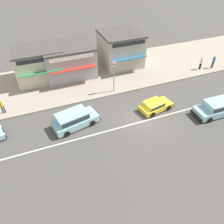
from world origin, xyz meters
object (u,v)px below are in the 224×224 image
(street_clock, at_px, (114,69))
(shopfront_corner_warung, at_px, (120,49))
(hatchback_yellow_2, at_px, (155,105))
(pedestrian_mid_kerb, at_px, (1,105))
(pedestrian_far_end, at_px, (201,62))
(minivan_pale_blue_3, at_px, (74,119))
(pedestrian_near_clock, at_px, (214,61))
(shopfront_mid_block, at_px, (68,60))
(shopfront_far_kios, at_px, (39,63))
(minivan_pale_blue_0, at_px, (217,107))

(street_clock, xyz_separation_m, shopfront_corner_warung, (3.40, 6.15, -0.67))
(hatchback_yellow_2, height_order, pedestrian_mid_kerb, pedestrian_mid_kerb)
(pedestrian_far_end, bearing_deg, pedestrian_mid_kerb, -179.16)
(minivan_pale_blue_3, height_order, pedestrian_near_clock, pedestrian_near_clock)
(minivan_pale_blue_3, distance_m, pedestrian_far_end, 18.97)
(hatchback_yellow_2, relative_size, pedestrian_far_end, 2.25)
(pedestrian_far_end, bearing_deg, street_clock, -176.77)
(shopfront_mid_block, bearing_deg, shopfront_corner_warung, 1.75)
(pedestrian_far_end, relative_size, shopfront_far_kios, 0.30)
(hatchback_yellow_2, distance_m, shopfront_far_kios, 14.87)
(hatchback_yellow_2, height_order, shopfront_far_kios, shopfront_far_kios)
(pedestrian_near_clock, bearing_deg, pedestrian_mid_kerb, -179.90)
(shopfront_corner_warung, bearing_deg, minivan_pale_blue_3, -131.65)
(minivan_pale_blue_0, relative_size, shopfront_far_kios, 0.80)
(pedestrian_mid_kerb, relative_size, pedestrian_far_end, 1.00)
(hatchback_yellow_2, distance_m, pedestrian_near_clock, 12.83)
(pedestrian_far_end, xyz_separation_m, shopfront_far_kios, (-20.15, 5.38, 1.00))
(pedestrian_mid_kerb, relative_size, shopfront_corner_warung, 0.28)
(hatchback_yellow_2, height_order, pedestrian_near_clock, pedestrian_near_clock)
(shopfront_corner_warung, bearing_deg, hatchback_yellow_2, -93.42)
(minivan_pale_blue_3, distance_m, street_clock, 7.22)
(hatchback_yellow_2, xyz_separation_m, pedestrian_near_clock, (11.78, 5.05, 0.57))
(pedestrian_far_end, height_order, shopfront_corner_warung, shopfront_corner_warung)
(hatchback_yellow_2, relative_size, pedestrian_near_clock, 2.21)
(hatchback_yellow_2, relative_size, pedestrian_mid_kerb, 2.25)
(minivan_pale_blue_0, xyz_separation_m, pedestrian_far_end, (4.53, 8.18, 0.29))
(minivan_pale_blue_0, bearing_deg, minivan_pale_blue_3, 165.92)
(shopfront_corner_warung, distance_m, shopfront_far_kios, 10.80)
(pedestrian_far_end, bearing_deg, minivan_pale_blue_3, -165.63)
(hatchback_yellow_2, height_order, street_clock, street_clock)
(hatchback_yellow_2, xyz_separation_m, pedestrian_far_end, (10.00, 5.37, 0.55))
(street_clock, distance_m, pedestrian_mid_kerb, 12.05)
(pedestrian_near_clock, height_order, shopfront_mid_block, shopfront_mid_block)
(minivan_pale_blue_0, distance_m, pedestrian_far_end, 9.35)
(minivan_pale_blue_0, relative_size, minivan_pale_blue_3, 0.96)
(minivan_pale_blue_3, xyz_separation_m, shopfront_mid_block, (1.82, 9.92, 1.25))
(hatchback_yellow_2, height_order, minivan_pale_blue_3, minivan_pale_blue_3)
(pedestrian_mid_kerb, xyz_separation_m, shopfront_corner_warung, (15.30, 5.80, 1.19))
(pedestrian_far_end, bearing_deg, hatchback_yellow_2, -151.77)
(shopfront_corner_warung, bearing_deg, pedestrian_far_end, -30.17)
(hatchback_yellow_2, bearing_deg, street_clock, 120.64)
(hatchback_yellow_2, relative_size, shopfront_mid_block, 0.62)
(minivan_pale_blue_3, xyz_separation_m, shopfront_corner_warung, (9.02, 10.14, 1.48))
(minivan_pale_blue_0, xyz_separation_m, minivan_pale_blue_3, (-13.84, 3.47, -0.00))
(street_clock, height_order, shopfront_corner_warung, shopfront_corner_warung)
(pedestrian_mid_kerb, bearing_deg, street_clock, -1.73)
(hatchback_yellow_2, relative_size, shopfront_far_kios, 0.68)
(shopfront_corner_warung, relative_size, shopfront_mid_block, 0.97)
(pedestrian_far_end, relative_size, shopfront_corner_warung, 0.28)
(pedestrian_near_clock, bearing_deg, shopfront_mid_block, 163.22)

